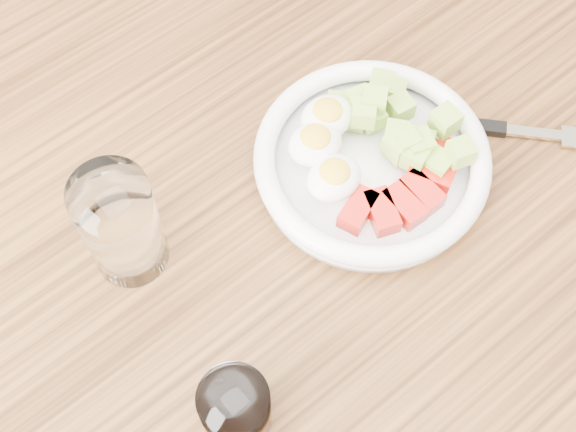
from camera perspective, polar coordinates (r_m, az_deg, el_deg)
name	(u,v)px	position (r m, az deg, el deg)	size (l,w,h in m)	color
ground	(296,414)	(1.53, 0.54, -13.88)	(4.00, 4.00, 0.00)	brown
dining_table	(301,271)	(0.89, 0.91, -3.93)	(1.50, 0.90, 0.77)	brown
bowl	(371,158)	(0.82, 5.89, 4.16)	(0.24, 0.24, 0.06)	white
fork	(483,127)	(0.88, 13.72, 6.15)	(0.17, 0.18, 0.01)	black
water_glass	(121,225)	(0.75, -11.81, -0.65)	(0.07, 0.07, 0.13)	white
coffee_glass	(235,409)	(0.70, -3.77, -13.50)	(0.06, 0.06, 0.07)	white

